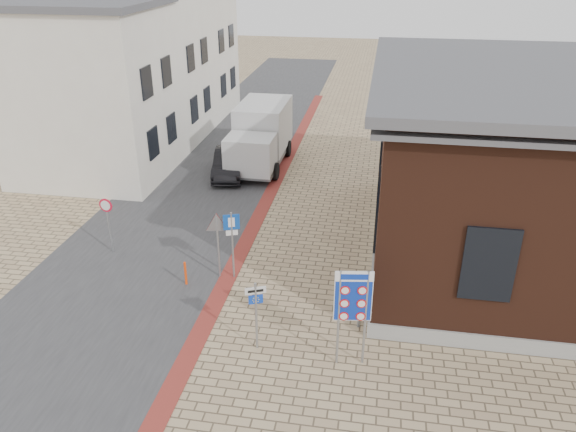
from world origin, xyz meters
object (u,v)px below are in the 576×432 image
Objects in this scene: sedan at (229,163)px; box_truck at (260,135)px; essen_sign at (256,306)px; bollard at (186,273)px; parking_sign at (232,234)px; border_sign at (353,298)px.

box_truck is at bearing 44.82° from sedan.
essen_sign is 2.49× the size of bollard.
parking_sign is at bearing 26.43° from bollard.
box_truck reaches higher than sedan.
border_sign reaches higher than sedan.
bollard is at bearing -173.29° from parking_sign.
bollard is at bearing -92.64° from sedan.
essen_sign is at bearing -80.97° from sedan.
sedan is 9.77m from parking_sign.
sedan is 0.67× the size of box_truck.
box_truck is 2.72× the size of essen_sign.
border_sign is at bearing -25.76° from essen_sign.
sedan is at bearing 109.33° from border_sign.
box_truck is 11.16m from parking_sign.
parking_sign reaches higher than sedan.
border_sign is 6.74m from bollard.
box_truck is (1.24, 1.73, 0.95)m from sedan.
bollard is at bearing 143.67° from border_sign.
border_sign is (6.97, -13.11, 1.47)m from sedan.
border_sign is 2.76m from essen_sign.
parking_sign is (-4.30, 3.77, -0.42)m from border_sign.
essen_sign is 0.88× the size of parking_sign.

